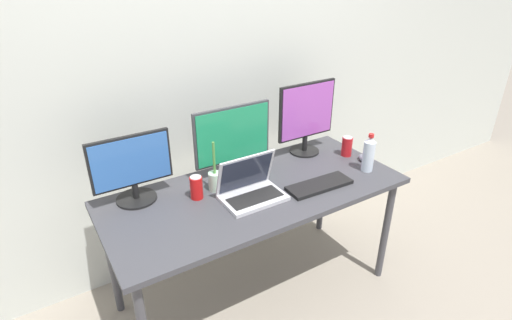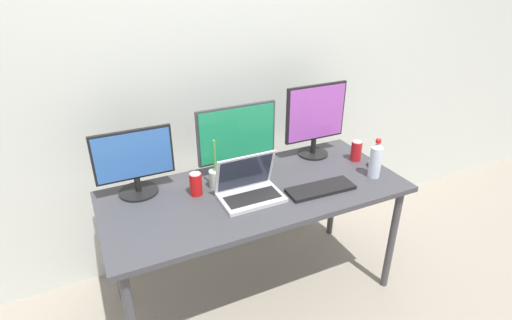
{
  "view_description": "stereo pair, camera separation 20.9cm",
  "coord_description": "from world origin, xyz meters",
  "views": [
    {
      "loc": [
        -0.98,
        -1.59,
        1.86
      ],
      "look_at": [
        0.0,
        0.0,
        0.92
      ],
      "focal_mm": 28.0,
      "sensor_mm": 36.0,
      "label": 1
    },
    {
      "loc": [
        -0.8,
        -1.69,
        1.86
      ],
      "look_at": [
        0.0,
        0.0,
        0.92
      ],
      "focal_mm": 28.0,
      "sensor_mm": 36.0,
      "label": 2
    }
  ],
  "objects": [
    {
      "name": "bamboo_vase",
      "position": [
        -0.19,
        0.12,
        0.8
      ],
      "size": [
        0.07,
        0.07,
        0.28
      ],
      "color": "#B2D1B7",
      "rests_on": "work_desk"
    },
    {
      "name": "water_bottle",
      "position": [
        0.68,
        -0.16,
        0.85
      ],
      "size": [
        0.07,
        0.07,
        0.23
      ],
      "color": "silver",
      "rests_on": "work_desk"
    },
    {
      "name": "laptop_silver",
      "position": [
        -0.06,
        -0.05,
        0.79
      ],
      "size": [
        0.32,
        0.22,
        0.23
      ],
      "color": "silver",
      "rests_on": "work_desk"
    },
    {
      "name": "keyboard_main",
      "position": [
        0.31,
        -0.16,
        0.75
      ],
      "size": [
        0.38,
        0.15,
        0.02
      ],
      "primitive_type": "cube",
      "rotation": [
        0.0,
        0.0,
        -0.04
      ],
      "color": "black",
      "rests_on": "work_desk"
    },
    {
      "name": "work_desk",
      "position": [
        0.0,
        0.0,
        0.68
      ],
      "size": [
        1.64,
        0.72,
        0.74
      ],
      "color": "#424247",
      "rests_on": "ground"
    },
    {
      "name": "monitor_center",
      "position": [
        -0.01,
        0.24,
        0.96
      ],
      "size": [
        0.47,
        0.18,
        0.41
      ],
      "color": "#38383D",
      "rests_on": "work_desk"
    },
    {
      "name": "soda_can_near_keyboard",
      "position": [
        0.71,
        0.06,
        0.8
      ],
      "size": [
        0.07,
        0.07,
        0.13
      ],
      "color": "red",
      "rests_on": "work_desk"
    },
    {
      "name": "wall_back",
      "position": [
        0.0,
        0.59,
        1.3
      ],
      "size": [
        7.0,
        0.08,
        2.6
      ],
      "primitive_type": "cube",
      "color": "silver",
      "rests_on": "ground"
    },
    {
      "name": "mouse_by_keyboard",
      "position": [
        0.75,
        -0.06,
        0.76
      ],
      "size": [
        0.09,
        0.12,
        0.04
      ],
      "primitive_type": "ellipsoid",
      "rotation": [
        0.0,
        0.0,
        -0.3
      ],
      "color": "slate",
      "rests_on": "work_desk"
    },
    {
      "name": "monitor_left",
      "position": [
        -0.58,
        0.24,
        0.93
      ],
      "size": [
        0.41,
        0.21,
        0.36
      ],
      "color": "black",
      "rests_on": "work_desk"
    },
    {
      "name": "soda_can_by_laptop",
      "position": [
        -0.31,
        0.09,
        0.8
      ],
      "size": [
        0.07,
        0.07,
        0.13
      ],
      "color": "red",
      "rests_on": "work_desk"
    },
    {
      "name": "ground_plane",
      "position": [
        0.0,
        0.0,
        0.0
      ],
      "size": [
        16.0,
        16.0,
        0.0
      ],
      "primitive_type": "plane",
      "color": "gray"
    },
    {
      "name": "monitor_right",
      "position": [
        0.52,
        0.24,
        0.99
      ],
      "size": [
        0.41,
        0.19,
        0.46
      ],
      "color": "black",
      "rests_on": "work_desk"
    }
  ]
}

